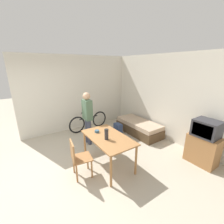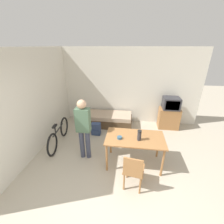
% 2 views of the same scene
% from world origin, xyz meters
% --- Properties ---
extents(ground_plane, '(20.00, 20.00, 0.00)m').
position_xyz_m(ground_plane, '(0.00, 0.00, 0.00)').
color(ground_plane, '#B2A893').
extents(wall_back, '(5.38, 0.06, 2.70)m').
position_xyz_m(wall_back, '(0.00, 3.60, 1.35)').
color(wall_back, silver).
rests_on(wall_back, ground_plane).
extents(wall_left, '(0.06, 4.57, 2.70)m').
position_xyz_m(wall_left, '(-2.22, 1.78, 1.35)').
color(wall_left, silver).
rests_on(wall_left, ground_plane).
extents(daybed, '(1.71, 0.76, 0.45)m').
position_xyz_m(daybed, '(-0.51, 3.11, 0.22)').
color(daybed, '#4C3823').
rests_on(daybed, ground_plane).
extents(tv, '(0.69, 0.46, 1.13)m').
position_xyz_m(tv, '(1.63, 3.20, 0.55)').
color(tv, '#9E6B3D').
rests_on(tv, ground_plane).
extents(dining_table, '(1.36, 0.77, 0.76)m').
position_xyz_m(dining_table, '(0.42, 1.22, 0.68)').
color(dining_table, '#9E6B3D').
rests_on(dining_table, ground_plane).
extents(wooden_chair, '(0.46, 0.46, 0.86)m').
position_xyz_m(wooden_chair, '(0.40, 0.48, 0.49)').
color(wooden_chair, '#9E6B3D').
rests_on(wooden_chair, ground_plane).
extents(bicycle, '(0.21, 1.58, 0.72)m').
position_xyz_m(bicycle, '(-1.78, 1.75, 0.32)').
color(bicycle, black).
rests_on(bicycle, ground_plane).
extents(person_standing, '(0.34, 0.22, 1.61)m').
position_xyz_m(person_standing, '(-0.83, 1.29, 0.93)').
color(person_standing, '#3D4256').
rests_on(person_standing, ground_plane).
extents(thermos_flask, '(0.09, 0.09, 0.25)m').
position_xyz_m(thermos_flask, '(0.51, 1.13, 0.90)').
color(thermos_flask, '#2D2D33').
rests_on(thermos_flask, dining_table).
extents(mate_bowl, '(0.11, 0.11, 0.05)m').
position_xyz_m(mate_bowl, '(0.07, 1.12, 0.79)').
color(mate_bowl, '#335670').
rests_on(mate_bowl, dining_table).
extents(backpack, '(0.30, 0.22, 0.40)m').
position_xyz_m(backpack, '(-0.81, 2.41, 0.20)').
color(backpack, navy).
rests_on(backpack, ground_plane).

